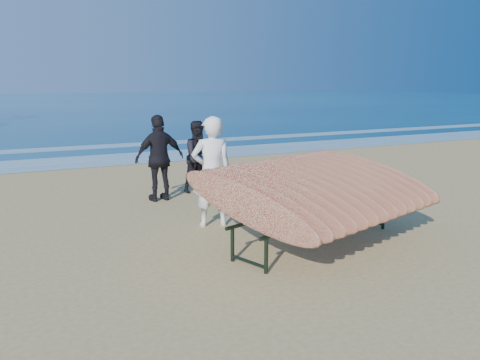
# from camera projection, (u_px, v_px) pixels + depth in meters

# --- Properties ---
(ground) EXTENTS (120.00, 120.00, 0.00)m
(ground) POSITION_uv_depth(u_px,v_px,m) (264.00, 251.00, 7.62)
(ground) COLOR tan
(ground) RESTS_ON ground
(ocean) EXTENTS (160.00, 160.00, 0.00)m
(ocean) POSITION_uv_depth(u_px,v_px,m) (18.00, 104.00, 55.80)
(ocean) COLOR navy
(ocean) RESTS_ON ground
(foam_near) EXTENTS (160.00, 160.00, 0.00)m
(foam_near) POSITION_uv_depth(u_px,v_px,m) (112.00, 160.00, 16.38)
(foam_near) COLOR white
(foam_near) RESTS_ON ground
(foam_far) EXTENTS (160.00, 160.00, 0.00)m
(foam_far) POSITION_uv_depth(u_px,v_px,m) (91.00, 147.00, 19.44)
(foam_far) COLOR white
(foam_far) RESTS_ON ground
(surfboard_rack) EXTENTS (3.81, 3.46, 1.38)m
(surfboard_rack) POSITION_uv_depth(u_px,v_px,m) (317.00, 189.00, 7.82)
(surfboard_rack) COLOR black
(surfboard_rack) RESTS_ON ground
(person_white) EXTENTS (0.79, 0.61, 1.93)m
(person_white) POSITION_uv_depth(u_px,v_px,m) (212.00, 172.00, 8.78)
(person_white) COLOR white
(person_white) RESTS_ON ground
(person_dark_a) EXTENTS (0.88, 0.74, 1.63)m
(person_dark_a) POSITION_uv_depth(u_px,v_px,m) (199.00, 157.00, 11.53)
(person_dark_a) COLOR black
(person_dark_a) RESTS_ON ground
(person_dark_b) EXTENTS (1.10, 0.52, 1.82)m
(person_dark_b) POSITION_uv_depth(u_px,v_px,m) (160.00, 158.00, 10.68)
(person_dark_b) COLOR black
(person_dark_b) RESTS_ON ground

